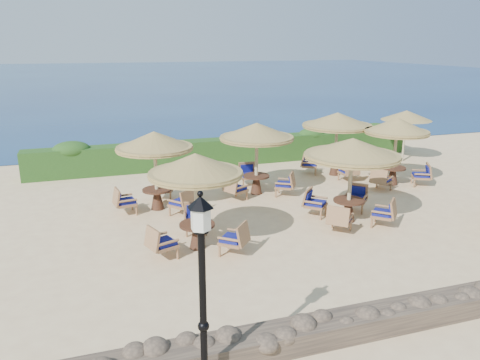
% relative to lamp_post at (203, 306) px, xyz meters
% --- Properties ---
extents(ground, '(120.00, 120.00, 0.00)m').
position_rel_lamp_post_xyz_m(ground, '(4.80, 6.80, -1.55)').
color(ground, beige).
rests_on(ground, ground).
extents(sea, '(160.00, 160.00, 0.00)m').
position_rel_lamp_post_xyz_m(sea, '(4.80, 76.80, -1.55)').
color(sea, navy).
rests_on(sea, ground).
extents(hedge, '(18.00, 0.90, 1.20)m').
position_rel_lamp_post_xyz_m(hedge, '(4.80, 14.00, -0.95)').
color(hedge, '#1B3F14').
rests_on(hedge, ground).
extents(stone_wall, '(15.00, 0.65, 0.44)m').
position_rel_lamp_post_xyz_m(stone_wall, '(4.80, 0.60, -1.33)').
color(stone_wall, brown).
rests_on(stone_wall, ground).
extents(lamp_post, '(0.44, 0.44, 3.31)m').
position_rel_lamp_post_xyz_m(lamp_post, '(0.00, 0.00, 0.00)').
color(lamp_post, black).
rests_on(lamp_post, ground).
extents(extra_parasol, '(2.30, 2.30, 2.41)m').
position_rel_lamp_post_xyz_m(extra_parasol, '(12.60, 12.00, 0.62)').
color(extra_parasol, '#C2B288').
rests_on(extra_parasol, ground).
extents(cafe_set_0, '(2.73, 2.70, 2.65)m').
position_rel_lamp_post_xyz_m(cafe_set_0, '(1.13, 5.41, 0.29)').
color(cafe_set_0, '#C2B288').
rests_on(cafe_set_0, ground).
extents(cafe_set_1, '(2.92, 2.92, 2.65)m').
position_rel_lamp_post_xyz_m(cafe_set_1, '(6.08, 5.91, 0.30)').
color(cafe_set_1, '#C2B288').
rests_on(cafe_set_1, ground).
extents(cafe_set_3, '(2.70, 2.74, 2.65)m').
position_rel_lamp_post_xyz_m(cafe_set_3, '(0.55, 8.88, 0.29)').
color(cafe_set_3, '#C2B288').
rests_on(cafe_set_3, ground).
extents(cafe_set_4, '(2.77, 2.77, 2.65)m').
position_rel_lamp_post_xyz_m(cafe_set_4, '(4.30, 9.45, 0.34)').
color(cafe_set_4, '#C2B288').
rests_on(cafe_set_4, ground).
extents(cafe_set_5, '(2.89, 2.89, 2.65)m').
position_rel_lamp_post_xyz_m(cafe_set_5, '(8.34, 10.84, 0.38)').
color(cafe_set_5, '#C2B288').
rests_on(cafe_set_5, ground).
extents(cafe_set_6, '(2.77, 2.64, 2.65)m').
position_rel_lamp_post_xyz_m(cafe_set_6, '(9.81, 8.87, 0.27)').
color(cafe_set_6, '#C2B288').
rests_on(cafe_set_6, ground).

